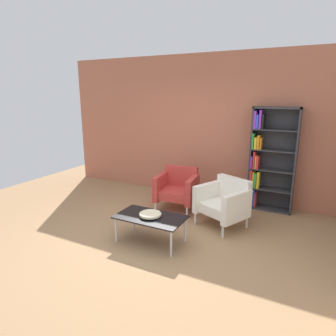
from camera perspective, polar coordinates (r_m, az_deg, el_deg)
The scene contains 7 objects.
ground_plane at distance 4.43m, azimuth -5.75°, elevation -14.34°, with size 8.32×8.32×0.00m, color #9E7751.
brick_back_panel at distance 6.14m, azimuth 6.49°, elevation 7.89°, with size 6.40×0.12×2.90m, color #B2664C.
bookshelf_tall at distance 5.67m, azimuth 18.95°, elevation 1.59°, with size 0.80×0.30×1.90m.
coffee_table_low at distance 4.30m, azimuth -3.45°, elevation -9.78°, with size 1.00×0.56×0.40m.
decorative_bowl at distance 4.27m, azimuth -3.47°, elevation -8.97°, with size 0.32×0.32×0.05m.
armchair_corner_red at distance 5.48m, azimuth 1.86°, elevation -3.87°, with size 0.78×0.73×0.78m.
armchair_near_window at distance 4.88m, azimuth 10.90°, elevation -6.44°, with size 0.91×0.88×0.78m.
Camera 1 is at (2.15, -3.26, 2.11)m, focal length 31.27 mm.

